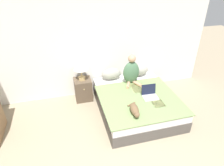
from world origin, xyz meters
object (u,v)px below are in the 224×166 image
at_px(bed, 136,102).
at_px(person_sitting, 131,71).
at_px(nightstand, 83,89).
at_px(pillow_near, 111,74).
at_px(cat_tabby, 135,110).
at_px(laptop_open, 150,95).
at_px(pillow_far, 139,70).
at_px(table_lamp, 81,67).

height_order(bed, person_sitting, person_sitting).
bearing_deg(nightstand, pillow_near, 2.62).
bearing_deg(cat_tabby, laptop_open, 137.27).
bearing_deg(pillow_far, person_sitting, -137.01).
height_order(pillow_near, table_lamp, table_lamp).
distance_m(pillow_near, pillow_far, 0.74).
bearing_deg(bed, laptop_open, -33.73).
relative_size(bed, person_sitting, 2.68).
xyz_separation_m(person_sitting, cat_tabby, (-0.32, -1.11, -0.22)).
height_order(person_sitting, cat_tabby, person_sitting).
xyz_separation_m(bed, cat_tabby, (-0.28, -0.60, 0.31)).
bearing_deg(bed, person_sitting, 85.20).
relative_size(pillow_far, nightstand, 0.89).
height_order(pillow_near, person_sitting, person_sitting).
bearing_deg(laptop_open, bed, 148.70).
xyz_separation_m(cat_tabby, table_lamp, (-0.83, 1.39, 0.37)).
distance_m(pillow_far, laptop_open, 0.99).
bearing_deg(person_sitting, cat_tabby, -106.05).
bearing_deg(bed, pillow_near, 114.29).
bearing_deg(laptop_open, cat_tabby, -137.30).
height_order(pillow_near, pillow_far, same).
distance_m(bed, cat_tabby, 0.73).
height_order(bed, laptop_open, laptop_open).
relative_size(pillow_far, table_lamp, 1.03).
distance_m(bed, laptop_open, 0.41).
height_order(pillow_near, nightstand, pillow_near).
relative_size(person_sitting, nightstand, 1.31).
bearing_deg(nightstand, cat_tabby, -59.37).
bearing_deg(nightstand, laptop_open, -35.18).
distance_m(pillow_far, nightstand, 1.50).
xyz_separation_m(pillow_far, laptop_open, (-0.13, -0.98, -0.09)).
distance_m(nightstand, table_lamp, 0.63).
bearing_deg(nightstand, table_lamp, 168.64).
xyz_separation_m(pillow_far, table_lamp, (-1.47, -0.03, 0.31)).
relative_size(cat_tabby, laptop_open, 1.63).
bearing_deg(pillow_far, laptop_open, -97.35).
bearing_deg(pillow_far, pillow_near, 180.00).
distance_m(pillow_near, nightstand, 0.80).
bearing_deg(bed, cat_tabby, -114.78).
xyz_separation_m(pillow_near, laptop_open, (0.61, -0.98, -0.09)).
xyz_separation_m(pillow_near, nightstand, (-0.73, -0.03, -0.32)).
xyz_separation_m(laptop_open, nightstand, (-1.34, 0.94, -0.23)).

